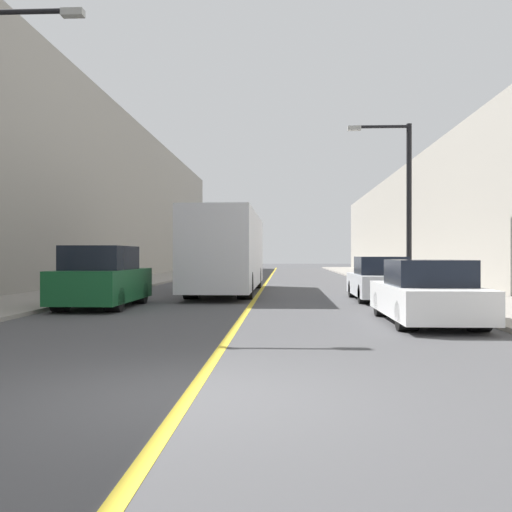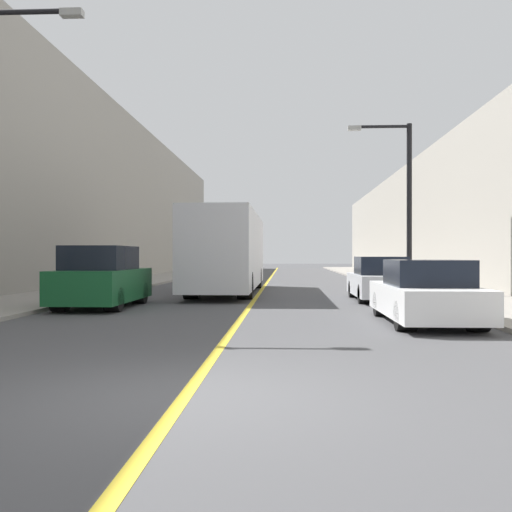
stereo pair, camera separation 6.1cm
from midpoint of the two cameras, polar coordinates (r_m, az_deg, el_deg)
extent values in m
plane|color=#474749|center=(6.70, -6.78, -13.28)|extent=(200.00, 200.00, 0.00)
cube|color=gray|center=(37.40, -10.10, -2.20)|extent=(3.50, 72.00, 0.11)
cube|color=gray|center=(36.98, 12.38, -2.23)|extent=(3.50, 72.00, 0.11)
cube|color=gray|center=(38.56, -15.56, 5.71)|extent=(4.00, 72.00, 10.65)
cube|color=gray|center=(37.82, 18.00, 3.46)|extent=(4.00, 72.00, 7.55)
cube|color=gold|center=(36.48, 1.08, -2.34)|extent=(0.16, 72.00, 0.01)
cube|color=silver|center=(24.47, -2.76, 0.55)|extent=(2.41, 11.34, 2.91)
cube|color=black|center=(18.88, -4.41, 2.24)|extent=(2.05, 0.04, 1.31)
cylinder|color=black|center=(21.13, -6.22, -2.80)|extent=(0.53, 0.97, 0.97)
cylinder|color=black|center=(20.92, -1.13, -2.83)|extent=(0.53, 0.97, 0.97)
cylinder|color=black|center=(28.09, -3.98, -2.09)|extent=(0.53, 0.97, 0.97)
cylinder|color=black|center=(27.93, -0.14, -2.10)|extent=(0.53, 0.97, 0.97)
cube|color=#145128|center=(18.28, -14.46, -2.69)|extent=(1.90, 4.55, 0.92)
cube|color=black|center=(18.04, -14.68, -0.17)|extent=(1.67, 2.50, 0.69)
cube|color=black|center=(16.14, -16.83, -2.49)|extent=(1.62, 0.04, 0.41)
cylinder|color=black|center=(17.21, -18.23, -3.94)|extent=(0.42, 0.68, 0.68)
cylinder|color=black|center=(16.74, -13.47, -4.05)|extent=(0.42, 0.68, 0.68)
cylinder|color=black|center=(19.86, -15.30, -3.40)|extent=(0.42, 0.68, 0.68)
cylinder|color=black|center=(19.46, -11.14, -3.47)|extent=(0.42, 0.68, 0.68)
cube|color=silver|center=(14.16, 15.74, -4.06)|extent=(1.84, 4.76, 0.68)
cube|color=black|center=(13.90, 15.96, -1.54)|extent=(1.62, 2.14, 0.58)
cube|color=black|center=(11.88, 18.29, -4.28)|extent=(1.56, 0.04, 0.31)
cylinder|color=black|center=(12.59, 14.06, -5.56)|extent=(0.40, 0.62, 0.62)
cylinder|color=black|center=(12.95, 20.32, -5.40)|extent=(0.40, 0.62, 0.62)
cylinder|color=black|center=(15.48, 11.92, -4.50)|extent=(0.40, 0.62, 0.62)
cylinder|color=black|center=(15.78, 17.08, -4.42)|extent=(0.40, 0.62, 0.62)
cube|color=silver|center=(20.82, 11.59, -2.69)|extent=(1.75, 4.59, 0.71)
cube|color=black|center=(20.58, 11.68, -0.90)|extent=(1.54, 2.07, 0.60)
cube|color=black|center=(18.58, 12.66, -2.64)|extent=(1.49, 0.04, 0.32)
cylinder|color=black|center=(19.33, 10.23, -3.59)|extent=(0.39, 0.62, 0.62)
cylinder|color=black|center=(19.56, 14.21, -3.54)|extent=(0.39, 0.62, 0.62)
cylinder|color=black|center=(22.15, 9.27, -3.12)|extent=(0.39, 0.62, 0.62)
cylinder|color=black|center=(22.35, 12.76, -3.09)|extent=(0.39, 0.62, 0.62)
cylinder|color=black|center=(15.45, -21.07, 20.89)|extent=(2.09, 0.12, 0.12)
cube|color=#999993|center=(15.07, -17.18, 21.24)|extent=(0.50, 0.24, 0.16)
cylinder|color=black|center=(23.67, 14.30, 4.43)|extent=(0.20, 0.20, 6.47)
cylinder|color=black|center=(23.93, 11.80, 11.97)|extent=(2.09, 0.12, 0.12)
cube|color=#999993|center=(23.78, 9.27, 11.92)|extent=(0.50, 0.24, 0.16)
camera|label=1|loc=(0.03, -90.08, 0.00)|focal=42.00mm
camera|label=2|loc=(0.03, 89.92, 0.00)|focal=42.00mm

